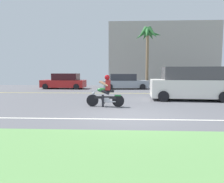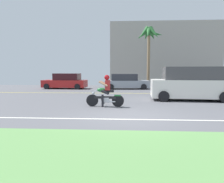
{
  "view_description": "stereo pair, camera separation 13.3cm",
  "coord_description": "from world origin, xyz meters",
  "px_view_note": "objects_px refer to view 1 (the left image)",
  "views": [
    {
      "loc": [
        -0.36,
        -8.03,
        1.78
      ],
      "look_at": [
        -0.9,
        3.26,
        0.66
      ],
      "focal_mm": 32.58,
      "sensor_mm": 36.0,
      "label": 1
    },
    {
      "loc": [
        -0.22,
        -8.02,
        1.78
      ],
      "look_at": [
        -0.9,
        3.26,
        0.66
      ],
      "focal_mm": 32.58,
      "sensor_mm": 36.0,
      "label": 2
    }
  ],
  "objects_px": {
    "parked_car_1": "(125,82)",
    "parked_car_0": "(64,82)",
    "parked_car_2": "(180,82)",
    "suv_nearby": "(190,84)",
    "motorcyclist": "(106,93)",
    "palm_tree_0": "(148,37)"
  },
  "relations": [
    {
      "from": "motorcyclist",
      "to": "parked_car_2",
      "type": "relative_size",
      "value": 0.51
    },
    {
      "from": "parked_car_0",
      "to": "parked_car_1",
      "type": "relative_size",
      "value": 0.99
    },
    {
      "from": "palm_tree_0",
      "to": "parked_car_1",
      "type": "bearing_deg",
      "value": -140.77
    },
    {
      "from": "motorcyclist",
      "to": "parked_car_1",
      "type": "xyz_separation_m",
      "value": [
        1.13,
        10.59,
        0.04
      ]
    },
    {
      "from": "parked_car_2",
      "to": "suv_nearby",
      "type": "bearing_deg",
      "value": -101.65
    },
    {
      "from": "parked_car_1",
      "to": "palm_tree_0",
      "type": "height_order",
      "value": "palm_tree_0"
    },
    {
      "from": "suv_nearby",
      "to": "parked_car_2",
      "type": "height_order",
      "value": "suv_nearby"
    },
    {
      "from": "motorcyclist",
      "to": "palm_tree_0",
      "type": "height_order",
      "value": "palm_tree_0"
    },
    {
      "from": "parked_car_1",
      "to": "parked_car_0",
      "type": "bearing_deg",
      "value": -179.97
    },
    {
      "from": "parked_car_1",
      "to": "palm_tree_0",
      "type": "bearing_deg",
      "value": 39.23
    },
    {
      "from": "suv_nearby",
      "to": "parked_car_0",
      "type": "relative_size",
      "value": 1.11
    },
    {
      "from": "palm_tree_0",
      "to": "parked_car_2",
      "type": "bearing_deg",
      "value": -23.79
    },
    {
      "from": "parked_car_0",
      "to": "parked_car_1",
      "type": "xyz_separation_m",
      "value": [
        6.26,
        0.0,
        -0.02
      ]
    },
    {
      "from": "motorcyclist",
      "to": "parked_car_0",
      "type": "relative_size",
      "value": 0.43
    },
    {
      "from": "motorcyclist",
      "to": "parked_car_0",
      "type": "bearing_deg",
      "value": 115.88
    },
    {
      "from": "suv_nearby",
      "to": "parked_car_0",
      "type": "xyz_separation_m",
      "value": [
        -10.23,
        7.83,
        -0.26
      ]
    },
    {
      "from": "suv_nearby",
      "to": "parked_car_0",
      "type": "height_order",
      "value": "suv_nearby"
    },
    {
      "from": "parked_car_0",
      "to": "parked_car_2",
      "type": "relative_size",
      "value": 1.19
    },
    {
      "from": "suv_nearby",
      "to": "parked_car_2",
      "type": "bearing_deg",
      "value": 78.35
    },
    {
      "from": "parked_car_1",
      "to": "parked_car_2",
      "type": "distance_m",
      "value": 5.74
    },
    {
      "from": "parked_car_1",
      "to": "suv_nearby",
      "type": "bearing_deg",
      "value": -63.14
    },
    {
      "from": "motorcyclist",
      "to": "parked_car_2",
      "type": "xyz_separation_m",
      "value": [
        6.83,
        11.19,
        0.05
      ]
    }
  ]
}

